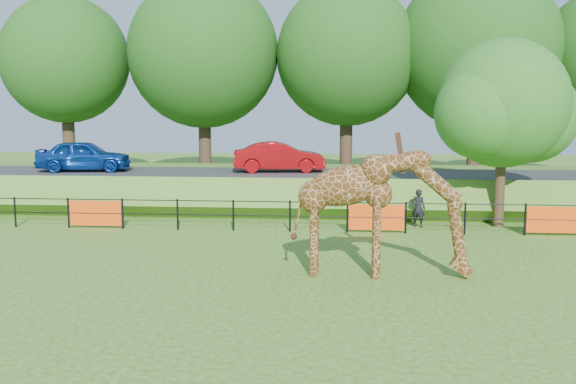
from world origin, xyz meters
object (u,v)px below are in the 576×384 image
at_px(giraffe, 382,213).
at_px(visitor, 418,208).
at_px(tree_east, 506,108).
at_px(car_red, 279,157).
at_px(car_blue, 84,156).

relative_size(giraffe, visitor, 3.30).
bearing_deg(giraffe, tree_east, 58.88).
relative_size(giraffe, car_red, 1.13).
xyz_separation_m(giraffe, tree_east, (4.76, 7.33, 2.64)).
distance_m(giraffe, tree_east, 9.13).
bearing_deg(giraffe, car_red, 109.26).
bearing_deg(car_blue, giraffe, -141.04).
height_order(giraffe, car_red, giraffe).
height_order(car_blue, tree_east, tree_east).
height_order(visitor, tree_east, tree_east).
distance_m(car_red, visitor, 7.88).
bearing_deg(visitor, car_red, -19.70).
bearing_deg(car_red, visitor, -142.19).
bearing_deg(car_red, giraffe, -170.94).
relative_size(car_red, tree_east, 0.60).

